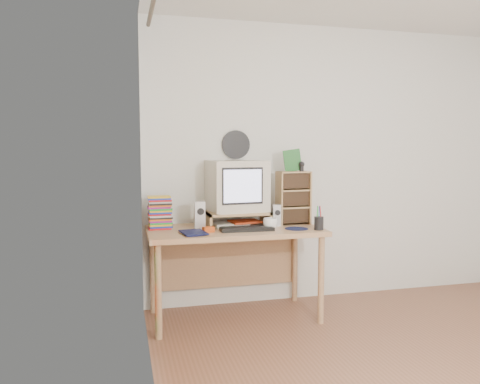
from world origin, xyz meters
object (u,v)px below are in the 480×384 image
keyboard (247,229)px  mug (270,224)px  crt_monitor (237,186)px  desk (233,243)px  dvd_stack (160,213)px  cd_rack (293,198)px  diary (182,232)px

keyboard → mug: mug is taller
crt_monitor → desk: bearing=-132.3°
desk → keyboard: bearing=-71.0°
dvd_stack → mug: bearing=-17.1°
crt_monitor → cd_rack: bearing=-14.2°
keyboard → cd_rack: (0.47, 0.22, 0.21)m
diary → mug: bearing=-2.5°
crt_monitor → mug: 0.45m
cd_rack → diary: 1.05m
cd_rack → diary: size_ratio=2.13×
desk → cd_rack: 0.65m
mug → dvd_stack: bearing=163.8°
keyboard → mug: size_ratio=3.61×
desk → crt_monitor: crt_monitor is taller
desk → diary: bearing=-150.5°
cd_rack → diary: bearing=-168.0°
keyboard → dvd_stack: bearing=160.5°
keyboard → cd_rack: cd_rack is taller
diary → crt_monitor: bearing=26.2°
desk → dvd_stack: dvd_stack is taller
crt_monitor → diary: bearing=-152.6°
mug → diary: bearing=-175.1°
keyboard → diary: 0.52m
cd_rack → mug: bearing=-145.9°
keyboard → cd_rack: bearing=27.0°
keyboard → diary: diary is taller
keyboard → dvd_stack: 0.71m
keyboard → desk: bearing=110.9°
crt_monitor → mug: bearing=-60.2°
desk → keyboard: size_ratio=3.34×
mug → cd_rack: bearing=37.5°
dvd_stack → cd_rack: bearing=-2.7°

